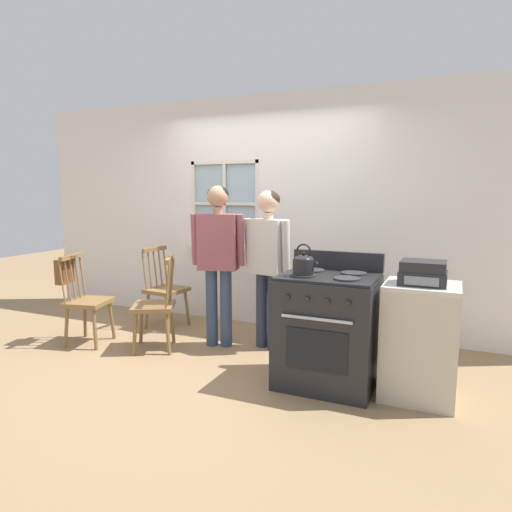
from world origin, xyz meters
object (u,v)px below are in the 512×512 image
object	(u,v)px
handbag	(65,271)
chair_near_wall	(165,290)
person_teen_center	(268,253)
potted_plant	(209,238)
person_elderly_left	(218,249)
side_counter	(420,341)
chair_by_window	(87,302)
kettle	(303,264)
chair_center_cluster	(156,307)
stove	(328,329)
stereo	(423,273)

from	to	relation	value
handbag	chair_near_wall	bearing A→B (deg)	54.01
person_teen_center	handbag	distance (m)	2.15
potted_plant	handbag	world-z (taller)	potted_plant
person_elderly_left	handbag	bearing A→B (deg)	-174.47
potted_plant	side_counter	distance (m)	2.93
chair_by_window	side_counter	xyz separation A→B (m)	(3.30, 0.06, 0.01)
chair_by_window	kettle	bearing A→B (deg)	-105.45
chair_by_window	person_teen_center	bearing A→B (deg)	-83.04
handbag	side_counter	xyz separation A→B (m)	(3.53, 0.11, -0.32)
chair_by_window	potted_plant	xyz separation A→B (m)	(0.72, 1.33, 0.58)
kettle	handbag	distance (m)	2.65
chair_center_cluster	stove	xyz separation A→B (m)	(1.81, -0.14, 0.03)
kettle	potted_plant	distance (m)	2.23
chair_by_window	chair_near_wall	bearing A→B (deg)	-38.73
potted_plant	side_counter	bearing A→B (deg)	-26.27
chair_by_window	stove	world-z (taller)	stove
handbag	chair_by_window	bearing A→B (deg)	12.45
chair_center_cluster	person_teen_center	distance (m)	1.26
stereo	kettle	bearing A→B (deg)	-169.53
potted_plant	side_counter	world-z (taller)	potted_plant
person_elderly_left	person_teen_center	distance (m)	0.51
stove	kettle	size ratio (longest dim) A/B	4.39
person_elderly_left	potted_plant	size ratio (longest dim) A/B	5.67
stereo	stove	bearing A→B (deg)	-177.41
stove	stereo	bearing A→B (deg)	2.59
chair_center_cluster	potted_plant	bearing A→B (deg)	155.08
kettle	person_elderly_left	bearing A→B (deg)	150.71
person_teen_center	side_counter	distance (m)	1.70
person_elderly_left	kettle	distance (m)	1.27
person_teen_center	potted_plant	world-z (taller)	person_teen_center
person_teen_center	chair_center_cluster	bearing A→B (deg)	-139.99
person_teen_center	stereo	xyz separation A→B (m)	(1.50, -0.59, 0.00)
chair_center_cluster	stove	size ratio (longest dim) A/B	0.87
person_teen_center	kettle	size ratio (longest dim) A/B	6.50
chair_by_window	potted_plant	distance (m)	1.62
person_elderly_left	potted_plant	bearing A→B (deg)	110.89
chair_near_wall	kettle	size ratio (longest dim) A/B	3.82
kettle	side_counter	size ratio (longest dim) A/B	0.27
person_elderly_left	stove	world-z (taller)	person_elderly_left
kettle	potted_plant	size ratio (longest dim) A/B	0.85
person_teen_center	stove	distance (m)	1.13
chair_by_window	stove	distance (m)	2.59
kettle	handbag	size ratio (longest dim) A/B	0.80
person_elderly_left	stereo	bearing A→B (deg)	-26.94
stove	handbag	xyz separation A→B (m)	(-2.81, -0.06, 0.30)
kettle	handbag	bearing A→B (deg)	178.36
chair_near_wall	person_teen_center	bearing A→B (deg)	-92.00
stereo	person_elderly_left	bearing A→B (deg)	167.08
chair_by_window	kettle	xyz separation A→B (m)	(2.41, -0.13, 0.58)
person_elderly_left	chair_by_window	bearing A→B (deg)	-173.27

